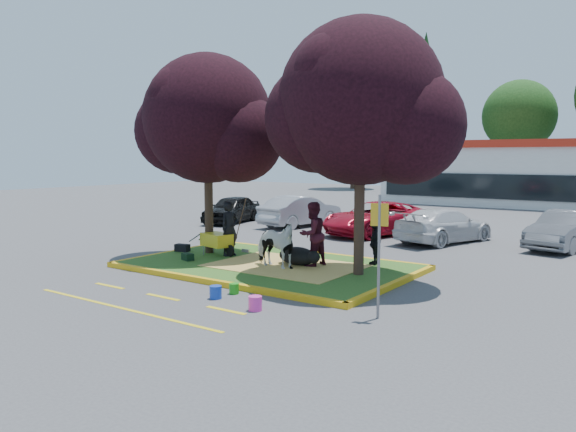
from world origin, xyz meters
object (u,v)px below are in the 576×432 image
Objects in this scene: handler at (230,229)px; bucket_pink at (255,303)px; car_silver at (300,211)px; calf at (298,256)px; bucket_blue at (216,292)px; car_black at (232,209)px; cow at (274,244)px; wheelbarrow at (217,240)px; sign_post at (379,242)px; bucket_green at (234,289)px.

bucket_pink is at bearing -119.81° from handler.
handler is 9.13m from car_silver.
bucket_pink is (4.39, -4.20, -0.87)m from handler.
bucket_blue is (0.31, -3.89, -0.27)m from calf.
cow is at bearing -55.80° from car_black.
handler is 0.94× the size of wheelbarrow.
bucket_pink is 14.81m from car_silver.
cow reaches higher than bucket_blue.
handler is at bearing 139.46° from sign_post.
wheelbarrow reaches higher than bucket_pink.
sign_post is at bearing 1.95° from bucket_green.
handler is at bearing -61.69° from car_black.
handler is 0.68× the size of sign_post.
bucket_green is at bearing 85.11° from bucket_blue.
bucket_blue is at bearing -94.89° from bucket_green.
cow is 5.12m from sign_post.
car_black is 3.75m from car_silver.
bucket_green is at bearing 147.27° from bucket_pink.
handler is at bearing 132.38° from bucket_green.
calf is (0.29, 0.76, -0.42)m from cow.
cow is 0.92× the size of handler.
sign_post is at bearing 138.95° from car_silver.
cow is 0.86× the size of wheelbarrow.
handler is 6.79× the size of bucket_green.
car_black is (-6.72, 7.84, -0.34)m from handler.
wheelbarrow is 0.42× the size of car_silver.
cow is 4.00m from bucket_pink.
calf reaches higher than bucket_green.
wheelbarrow is at bearing 131.99° from bucket_blue.
sign_post is 4.08m from bucket_green.
calf is 0.28× the size of car_silver.
calf is 0.66× the size of wheelbarrow.
bucket_pink is at bearing -59.58° from car_black.
wheelbarrow is at bearing 137.42° from bucket_green.
bucket_green is at bearing -61.15° from car_black.
cow is 2.52m from handler.
cow is 10.85m from car_silver.
bucket_blue is at bearing -95.39° from calf.
sign_post is at bearing -47.06° from calf.
bucket_green is 14.83m from car_black.
handler is at bearing 35.57° from wheelbarrow.
handler is (-2.38, 0.80, 0.19)m from cow.
bucket_green is 0.06× the size of car_black.
wheelbarrow is at bearing 172.31° from calf.
bucket_blue is (-0.05, -0.60, 0.02)m from bucket_green.
cow reaches higher than car_silver.
calf is 3.31m from bucket_green.
bucket_green is (-3.80, -0.13, -1.46)m from sign_post.
bucket_pink reaches higher than bucket_blue.
bucket_pink is at bearing 129.15° from car_silver.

